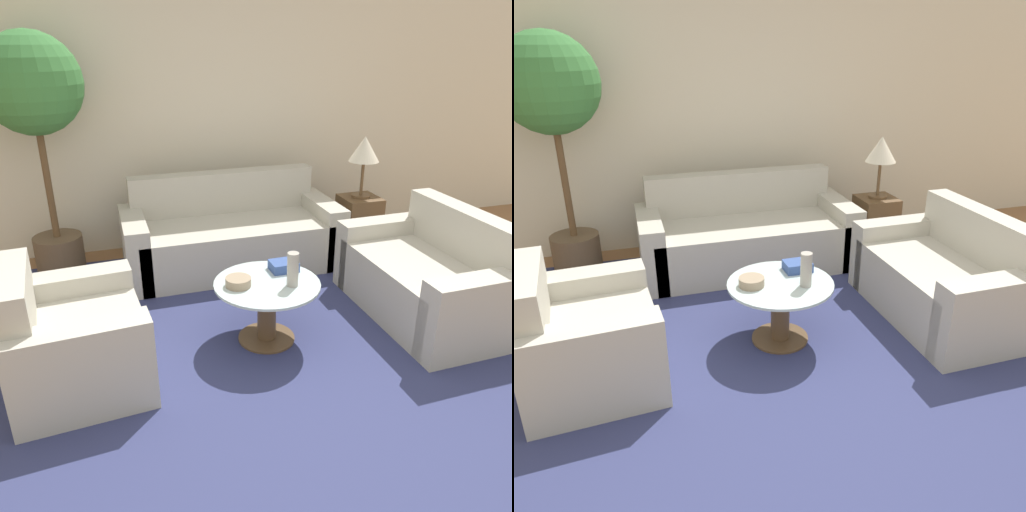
% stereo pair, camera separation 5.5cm
% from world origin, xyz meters
% --- Properties ---
extents(ground_plane, '(14.00, 14.00, 0.00)m').
position_xyz_m(ground_plane, '(0.00, 0.00, 0.00)').
color(ground_plane, '#8E603D').
extents(wall_back, '(10.00, 0.06, 2.60)m').
position_xyz_m(wall_back, '(0.00, 2.93, 1.30)').
color(wall_back, beige).
rests_on(wall_back, ground_plane).
extents(rug, '(3.54, 3.58, 0.01)m').
position_xyz_m(rug, '(0.11, 0.82, 0.00)').
color(rug, navy).
rests_on(rug, ground_plane).
extents(sofa_main, '(1.97, 0.85, 0.84)m').
position_xyz_m(sofa_main, '(0.21, 2.19, 0.28)').
color(sofa_main, '#B2AD9E').
rests_on(sofa_main, ground_plane).
extents(armchair, '(0.85, 0.97, 0.81)m').
position_xyz_m(armchair, '(-1.20, 0.73, 0.28)').
color(armchair, '#B2AD9E').
rests_on(armchair, ground_plane).
extents(loveseat, '(0.83, 1.40, 0.82)m').
position_xyz_m(loveseat, '(1.46, 0.82, 0.28)').
color(loveseat, '#B2AD9E').
rests_on(loveseat, ground_plane).
extents(coffee_table, '(0.74, 0.74, 0.45)m').
position_xyz_m(coffee_table, '(0.11, 0.82, 0.29)').
color(coffee_table, brown).
rests_on(coffee_table, ground_plane).
extents(side_table, '(0.36, 0.36, 0.57)m').
position_xyz_m(side_table, '(1.52, 2.10, 0.29)').
color(side_table, brown).
rests_on(side_table, ground_plane).
extents(table_lamp, '(0.29, 0.29, 0.59)m').
position_xyz_m(table_lamp, '(1.52, 2.10, 1.02)').
color(table_lamp, brown).
rests_on(table_lamp, side_table).
extents(potted_plant, '(0.82, 0.82, 2.07)m').
position_xyz_m(potted_plant, '(-1.33, 2.50, 1.50)').
color(potted_plant, brown).
rests_on(potted_plant, ground_plane).
extents(vase, '(0.08, 0.08, 0.24)m').
position_xyz_m(vase, '(0.27, 0.73, 0.57)').
color(vase, '#9E998E').
rests_on(vase, coffee_table).
extents(bowl, '(0.18, 0.18, 0.06)m').
position_xyz_m(bowl, '(-0.09, 0.84, 0.48)').
color(bowl, gray).
rests_on(bowl, coffee_table).
extents(book_stack, '(0.19, 0.16, 0.07)m').
position_xyz_m(book_stack, '(0.29, 0.98, 0.49)').
color(book_stack, '#334C8C').
rests_on(book_stack, coffee_table).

